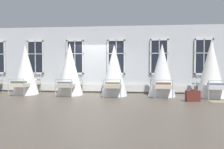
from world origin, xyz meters
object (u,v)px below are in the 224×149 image
cot_third (70,70)px  cot_second (25,70)px  cot_fifth (162,71)px  suitcase_dark (193,96)px  cot_sixth (211,69)px  cot_fourth (114,71)px

cot_third → cot_second: bearing=91.4°
cot_fifth → suitcase_dark: cot_fifth is taller
cot_second → cot_fifth: size_ratio=1.01×
cot_sixth → cot_second: bearing=89.8°
cot_fourth → cot_sixth: 4.36m
cot_third → cot_fifth: (4.37, 0.01, -0.03)m
cot_second → cot_sixth: bearing=-91.6°
cot_second → suitcase_dark: cot_second is taller
cot_second → cot_fourth: (4.40, -0.04, -0.03)m
cot_second → suitcase_dark: size_ratio=4.17×
cot_third → suitcase_dark: bearing=-103.2°
cot_second → cot_fifth: cot_second is taller
cot_fourth → cot_third: bearing=88.5°
cot_third → cot_fourth: cot_third is taller
cot_fourth → cot_sixth: size_ratio=0.92×
cot_fourth → cot_fifth: bearing=-88.5°
suitcase_dark → cot_second: bearing=158.7°
cot_third → cot_sixth: size_ratio=0.96×
cot_second → cot_fourth: bearing=-91.7°
cot_fifth → suitcase_dark: size_ratio=4.13×
cot_fourth → cot_fifth: (2.21, 0.06, 0.02)m
suitcase_dark → cot_fifth: bearing=116.3°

